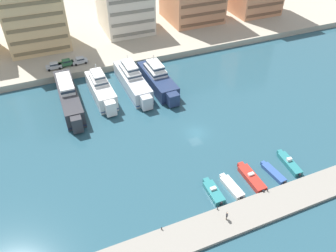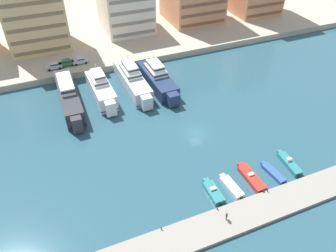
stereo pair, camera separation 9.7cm
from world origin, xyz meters
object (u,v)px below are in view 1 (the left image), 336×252
Objects in this scene: motorboat_blue_center_left at (273,173)px; motorboat_teal_center at (289,163)px; car_green_left at (66,63)px; yacht_navy_center_left at (158,79)px; yacht_white_left at (101,89)px; motorboat_white_left at (232,187)px; motorboat_red_mid_left at (251,178)px; car_silver_mid_left at (80,60)px; pedestrian_near_edge at (227,215)px; motorboat_teal_far_left at (213,191)px; car_silver_far_left at (54,66)px; yacht_charcoal_far_left at (69,96)px; yacht_silver_mid_left at (132,81)px.

motorboat_teal_center reaches higher than motorboat_blue_center_left.
yacht_navy_center_left is at bearing -39.59° from car_green_left.
motorboat_teal_center is (27.53, -35.91, -1.96)m from yacht_white_left.
car_green_left is (-20.09, 52.65, 2.37)m from motorboat_white_left.
motorboat_red_mid_left is (18.76, -36.30, -1.92)m from yacht_white_left.
car_silver_mid_left is 59.41m from pedestrian_near_edge.
motorboat_teal_far_left is 55.01m from car_green_left.
motorboat_white_left is (0.04, -36.07, -1.84)m from yacht_navy_center_left.
motorboat_blue_center_left is at bearing -58.31° from car_silver_far_left.
yacht_charcoal_far_left is 5.51× the size of car_silver_far_left.
yacht_charcoal_far_left is at bearing -97.10° from car_green_left.
yacht_charcoal_far_left is 40.86m from motorboat_teal_far_left.
motorboat_blue_center_left is at bearing 22.78° from pedestrian_near_edge.
yacht_white_left is at bearing 103.27° from pedestrian_near_edge.
yacht_white_left is 8.31m from yacht_silver_mid_left.
motorboat_white_left is 8.90m from motorboat_blue_center_left.
yacht_white_left is at bearing 117.32° from motorboat_red_mid_left.
car_silver_far_left and car_silver_mid_left have the same top height.
yacht_charcoal_far_left reaches higher than car_silver_mid_left.
car_green_left is (-13.92, 14.94, 0.41)m from yacht_silver_mid_left.
motorboat_white_left is 1.50× the size of car_silver_far_left.
yacht_silver_mid_left is 2.97× the size of motorboat_teal_center.
car_silver_mid_left is (-29.51, 51.77, 2.30)m from motorboat_teal_center.
pedestrian_near_edge is at bearing -96.01° from yacht_navy_center_left.
motorboat_white_left is 4.36m from motorboat_red_mid_left.
motorboat_red_mid_left is at bearing -74.27° from yacht_silver_mid_left.
motorboat_teal_center is 1.68× the size of car_silver_far_left.
yacht_white_left is (7.68, 0.09, 0.02)m from yacht_charcoal_far_left.
yacht_charcoal_far_left is at bearing -85.40° from car_silver_far_left.
motorboat_red_mid_left is at bearing -61.88° from car_silver_far_left.
car_silver_mid_left is (-16.35, 16.47, 0.53)m from yacht_navy_center_left.
yacht_charcoal_far_left is at bearing 178.65° from yacht_navy_center_left.
yacht_silver_mid_left is at bearing 4.03° from yacht_charcoal_far_left.
yacht_white_left is 0.88× the size of yacht_navy_center_left.
motorboat_white_left is at bearing -58.87° from yacht_charcoal_far_left.
car_green_left is at bearing 109.57° from yacht_white_left.
motorboat_teal_center is at bearing 20.06° from pedestrian_near_edge.
car_green_left is at bearing 132.98° from yacht_silver_mid_left.
motorboat_teal_far_left is at bearing 81.21° from pedestrian_near_edge.
motorboat_blue_center_left is at bearing -57.58° from yacht_white_left.
car_silver_mid_left is at bearing 119.68° from motorboat_teal_center.
motorboat_teal_center is at bearing 1.79° from motorboat_teal_far_left.
motorboat_white_left is at bearing 179.73° from motorboat_blue_center_left.
car_silver_mid_left reaches higher than motorboat_teal_center.
motorboat_blue_center_left is 60.19m from car_green_left.
yacht_white_left is 2.46× the size of motorboat_teal_center.
car_silver_far_left is at bearing 94.60° from yacht_charcoal_far_left.
yacht_silver_mid_left is 37.61m from motorboat_teal_far_left.
motorboat_blue_center_left is (15.07, -37.75, -2.00)m from yacht_silver_mid_left.
car_silver_far_left is at bearing 139.85° from yacht_silver_mid_left.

